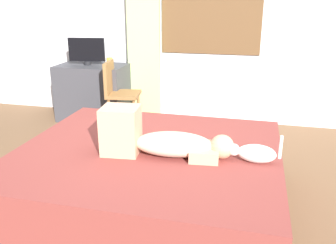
{
  "coord_description": "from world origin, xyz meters",
  "views": [
    {
      "loc": [
        0.73,
        -2.3,
        1.57
      ],
      "look_at": [
        0.09,
        0.28,
        0.66
      ],
      "focal_mm": 38.54,
      "sensor_mm": 36.0,
      "label": 1
    }
  ],
  "objects": [
    {
      "name": "ground_plane",
      "position": [
        0.0,
        0.0,
        0.0
      ],
      "size": [
        16.0,
        16.0,
        0.0
      ],
      "primitive_type": "plane",
      "color": "brown"
    },
    {
      "name": "cat",
      "position": [
        0.76,
        0.02,
        0.58
      ],
      "size": [
        0.36,
        0.12,
        0.21
      ],
      "color": "silver",
      "rests_on": "bed"
    },
    {
      "name": "person_lying",
      "position": [
        0.1,
        -0.01,
        0.62
      ],
      "size": [
        0.94,
        0.34,
        0.34
      ],
      "color": "#CCB299",
      "rests_on": "bed"
    },
    {
      "name": "bed",
      "position": [
        -0.01,
        0.08,
        0.25
      ],
      "size": [
        1.98,
        1.78,
        0.51
      ],
      "color": "brown",
      "rests_on": "ground"
    },
    {
      "name": "back_wall_with_window",
      "position": [
        0.0,
        2.44,
        1.45
      ],
      "size": [
        6.4,
        0.14,
        2.9
      ],
      "color": "silver",
      "rests_on": "ground"
    },
    {
      "name": "curtain_left",
      "position": [
        -0.74,
        2.32,
        1.31
      ],
      "size": [
        0.44,
        0.06,
        2.61
      ],
      "primitive_type": "cube",
      "color": "#ADCC75",
      "rests_on": "ground"
    },
    {
      "name": "tv_monitor",
      "position": [
        -1.43,
        2.04,
        0.92
      ],
      "size": [
        0.48,
        0.1,
        0.35
      ],
      "color": "black",
      "rests_on": "desk"
    },
    {
      "name": "cup",
      "position": [
        -1.17,
        2.17,
        0.78
      ],
      "size": [
        0.08,
        0.08,
        0.09
      ],
      "primitive_type": "cylinder",
      "color": "gold",
      "rests_on": "desk"
    },
    {
      "name": "desk",
      "position": [
        -1.38,
        2.04,
        0.37
      ],
      "size": [
        0.9,
        0.56,
        0.74
      ],
      "color": "#38383D",
      "rests_on": "ground"
    },
    {
      "name": "chair_by_desk",
      "position": [
        -0.89,
        1.7,
        0.51
      ],
      "size": [
        0.43,
        0.43,
        0.86
      ],
      "color": "brown",
      "rests_on": "ground"
    }
  ]
}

